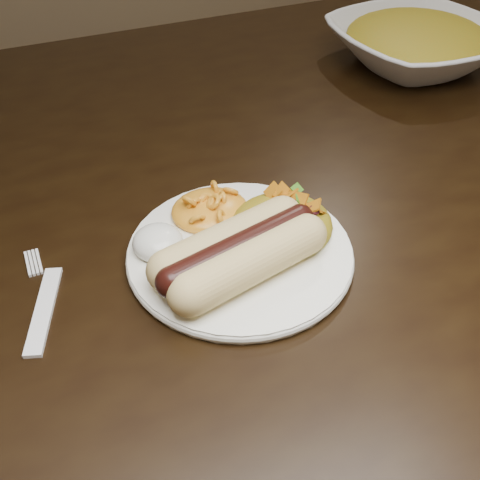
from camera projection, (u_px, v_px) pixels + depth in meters
name	position (u px, v px, depth m)	size (l,w,h in m)	color
floor	(221.00, 474.00, 1.15)	(4.00, 4.00, 0.00)	#593212
table	(209.00, 228.00, 0.71)	(1.60, 0.90, 0.75)	black
plate	(240.00, 252.00, 0.53)	(0.21, 0.21, 0.01)	white
hotdog	(240.00, 251.00, 0.50)	(0.14, 0.10, 0.04)	#DAC881
mac_and_cheese	(209.00, 201.00, 0.56)	(0.08, 0.07, 0.03)	gold
sour_cream	(157.00, 237.00, 0.52)	(0.05, 0.05, 0.03)	white
taco_salad	(282.00, 217.00, 0.54)	(0.10, 0.10, 0.04)	#C16103
fork	(44.00, 310.00, 0.48)	(0.02, 0.15, 0.00)	white
serving_bowl	(416.00, 46.00, 0.84)	(0.25, 0.25, 0.06)	silver
bowl_filling	(419.00, 33.00, 0.83)	(0.21, 0.21, 0.05)	#C16103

